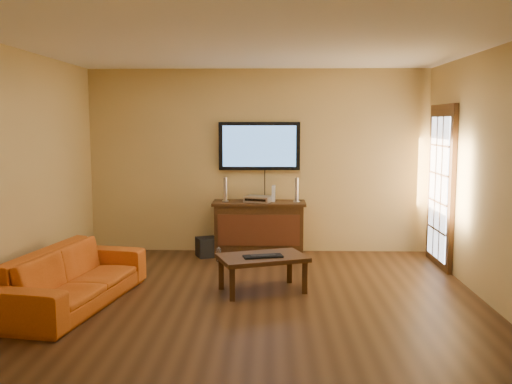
{
  "coord_description": "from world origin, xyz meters",
  "views": [
    {
      "loc": [
        0.18,
        -5.92,
        1.92
      ],
      "look_at": [
        0.01,
        0.8,
        1.1
      ],
      "focal_mm": 40.0,
      "sensor_mm": 36.0,
      "label": 1
    }
  ],
  "objects_px": {
    "av_receiver": "(259,199)",
    "bottle": "(219,254)",
    "subwoofer": "(207,247)",
    "sofa": "(73,268)",
    "game_console": "(274,193)",
    "speaker_left": "(225,190)",
    "keyboard": "(263,256)",
    "speaker_right": "(297,191)",
    "media_console": "(259,228)",
    "coffee_table": "(262,261)",
    "television": "(259,146)"
  },
  "relations": [
    {
      "from": "sofa",
      "to": "bottle",
      "type": "bearing_deg",
      "value": -25.16
    },
    {
      "from": "coffee_table",
      "to": "keyboard",
      "type": "height_order",
      "value": "keyboard"
    },
    {
      "from": "game_console",
      "to": "keyboard",
      "type": "xyz_separation_m",
      "value": [
        -0.13,
        -1.93,
        -0.47
      ]
    },
    {
      "from": "sofa",
      "to": "bottle",
      "type": "xyz_separation_m",
      "value": [
        1.36,
        1.93,
        -0.3
      ]
    },
    {
      "from": "sofa",
      "to": "speaker_left",
      "type": "bearing_deg",
      "value": -21.04
    },
    {
      "from": "av_receiver",
      "to": "subwoofer",
      "type": "xyz_separation_m",
      "value": [
        -0.74,
        -0.12,
        -0.69
      ]
    },
    {
      "from": "coffee_table",
      "to": "keyboard",
      "type": "relative_size",
      "value": 2.38
    },
    {
      "from": "speaker_left",
      "to": "keyboard",
      "type": "xyz_separation_m",
      "value": [
        0.57,
        -1.91,
        -0.52
      ]
    },
    {
      "from": "television",
      "to": "game_console",
      "type": "xyz_separation_m",
      "value": [
        0.21,
        -0.17,
        -0.68
      ]
    },
    {
      "from": "speaker_left",
      "to": "av_receiver",
      "type": "bearing_deg",
      "value": -3.79
    },
    {
      "from": "av_receiver",
      "to": "bottle",
      "type": "distance_m",
      "value": 1.0
    },
    {
      "from": "av_receiver",
      "to": "keyboard",
      "type": "height_order",
      "value": "av_receiver"
    },
    {
      "from": "media_console",
      "to": "television",
      "type": "xyz_separation_m",
      "value": [
        0.0,
        0.21,
        1.18
      ]
    },
    {
      "from": "subwoofer",
      "to": "av_receiver",
      "type": "bearing_deg",
      "value": -13.1
    },
    {
      "from": "media_console",
      "to": "sofa",
      "type": "xyz_separation_m",
      "value": [
        -1.92,
        -2.34,
        0.0
      ]
    },
    {
      "from": "media_console",
      "to": "speaker_right",
      "type": "bearing_deg",
      "value": -0.64
    },
    {
      "from": "coffee_table",
      "to": "sofa",
      "type": "distance_m",
      "value": 2.06
    },
    {
      "from": "coffee_table",
      "to": "keyboard",
      "type": "distance_m",
      "value": 0.1
    },
    {
      "from": "media_console",
      "to": "speaker_right",
      "type": "xyz_separation_m",
      "value": [
        0.54,
        -0.01,
        0.55
      ]
    },
    {
      "from": "sofa",
      "to": "speaker_right",
      "type": "height_order",
      "value": "speaker_right"
    },
    {
      "from": "coffee_table",
      "to": "subwoofer",
      "type": "bearing_deg",
      "value": 116.12
    },
    {
      "from": "television",
      "to": "subwoofer",
      "type": "xyz_separation_m",
      "value": [
        -0.75,
        -0.35,
        -1.44
      ]
    },
    {
      "from": "av_receiver",
      "to": "television",
      "type": "bearing_deg",
      "value": 108.84
    },
    {
      "from": "speaker_right",
      "to": "keyboard",
      "type": "distance_m",
      "value": 2.0
    },
    {
      "from": "coffee_table",
      "to": "speaker_right",
      "type": "distance_m",
      "value": 1.96
    },
    {
      "from": "speaker_right",
      "to": "bottle",
      "type": "height_order",
      "value": "speaker_right"
    },
    {
      "from": "speaker_left",
      "to": "keyboard",
      "type": "distance_m",
      "value": 2.06
    },
    {
      "from": "media_console",
      "to": "coffee_table",
      "type": "xyz_separation_m",
      "value": [
        0.08,
        -1.82,
        -0.04
      ]
    },
    {
      "from": "sofa",
      "to": "speaker_right",
      "type": "xyz_separation_m",
      "value": [
        2.46,
        2.33,
        0.55
      ]
    },
    {
      "from": "sofa",
      "to": "bottle",
      "type": "relative_size",
      "value": 9.79
    },
    {
      "from": "av_receiver",
      "to": "media_console",
      "type": "bearing_deg",
      "value": 77.17
    },
    {
      "from": "av_receiver",
      "to": "game_console",
      "type": "bearing_deg",
      "value": 33.56
    },
    {
      "from": "speaker_right",
      "to": "av_receiver",
      "type": "distance_m",
      "value": 0.56
    },
    {
      "from": "subwoofer",
      "to": "bottle",
      "type": "relative_size",
      "value": 1.33
    },
    {
      "from": "sofa",
      "to": "game_console",
      "type": "bearing_deg",
      "value": -31.68
    },
    {
      "from": "av_receiver",
      "to": "keyboard",
      "type": "bearing_deg",
      "value": -66.9
    },
    {
      "from": "av_receiver",
      "to": "subwoofer",
      "type": "bearing_deg",
      "value": -150.22
    },
    {
      "from": "coffee_table",
      "to": "speaker_right",
      "type": "xyz_separation_m",
      "value": [
        0.47,
        1.81,
        0.58
      ]
    },
    {
      "from": "sofa",
      "to": "subwoofer",
      "type": "height_order",
      "value": "sofa"
    },
    {
      "from": "speaker_left",
      "to": "game_console",
      "type": "height_order",
      "value": "speaker_left"
    },
    {
      "from": "bottle",
      "to": "keyboard",
      "type": "xyz_separation_m",
      "value": [
        0.64,
        -1.47,
        0.33
      ]
    },
    {
      "from": "speaker_left",
      "to": "game_console",
      "type": "relative_size",
      "value": 1.52
    },
    {
      "from": "sofa",
      "to": "bottle",
      "type": "distance_m",
      "value": 2.38
    },
    {
      "from": "coffee_table",
      "to": "subwoofer",
      "type": "xyz_separation_m",
      "value": [
        -0.83,
        1.68,
        -0.22
      ]
    },
    {
      "from": "speaker_right",
      "to": "keyboard",
      "type": "bearing_deg",
      "value": -103.77
    },
    {
      "from": "television",
      "to": "speaker_left",
      "type": "relative_size",
      "value": 3.39
    },
    {
      "from": "television",
      "to": "bottle",
      "type": "height_order",
      "value": "television"
    },
    {
      "from": "game_console",
      "to": "bottle",
      "type": "height_order",
      "value": "game_console"
    },
    {
      "from": "av_receiver",
      "to": "bottle",
      "type": "relative_size",
      "value": 1.8
    },
    {
      "from": "television",
      "to": "speaker_right",
      "type": "height_order",
      "value": "television"
    }
  ]
}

